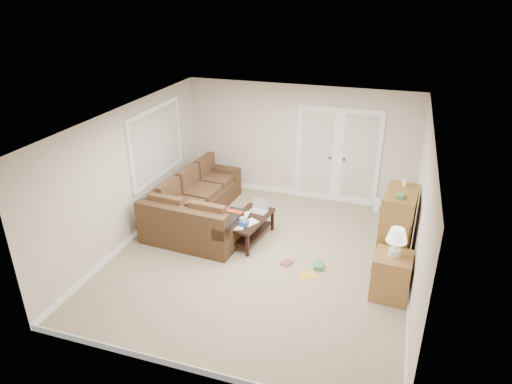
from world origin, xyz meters
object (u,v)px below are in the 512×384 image
(sectional_sofa, at_px, (196,209))
(coffee_table, at_px, (250,227))
(tv_armoire, at_px, (396,231))
(side_cabinet, at_px, (392,272))

(sectional_sofa, height_order, coffee_table, sectional_sofa)
(sectional_sofa, relative_size, tv_armoire, 1.87)
(sectional_sofa, xyz_separation_m, side_cabinet, (3.80, -1.18, 0.09))
(sectional_sofa, bearing_deg, coffee_table, -7.26)
(coffee_table, relative_size, tv_armoire, 0.79)
(coffee_table, xyz_separation_m, side_cabinet, (2.59, -0.94, 0.17))
(coffee_table, height_order, tv_armoire, tv_armoire)
(coffee_table, relative_size, side_cabinet, 1.03)
(tv_armoire, bearing_deg, coffee_table, -177.79)
(side_cabinet, bearing_deg, tv_armoire, 93.92)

